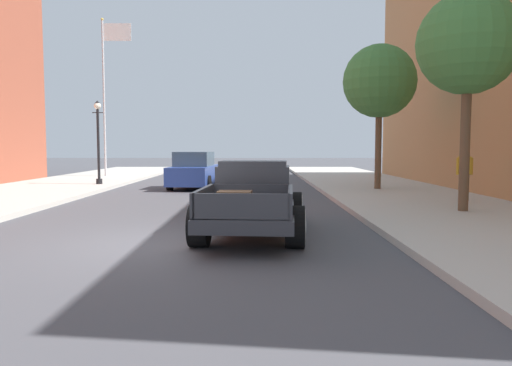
{
  "coord_description": "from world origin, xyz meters",
  "views": [
    {
      "loc": [
        1.85,
        -9.39,
        1.9
      ],
      "look_at": [
        1.91,
        2.49,
        1.0
      ],
      "focal_mm": 34.23,
      "sensor_mm": 36.0,
      "label": 1
    }
  ],
  "objects_px": {
    "street_tree_nearest": "(465,45)",
    "car_background_blue": "(192,171)",
    "hotrod_truck_gunmetal": "(251,199)",
    "street_tree_second": "(377,82)",
    "pedestrian_sidewalk_right": "(462,172)",
    "street_lamp_far": "(95,136)",
    "flagpole": "(105,80)"
  },
  "relations": [
    {
      "from": "hotrod_truck_gunmetal",
      "to": "street_lamp_far",
      "type": "distance_m",
      "value": 14.07
    },
    {
      "from": "hotrod_truck_gunmetal",
      "to": "street_tree_nearest",
      "type": "height_order",
      "value": "street_tree_nearest"
    },
    {
      "from": "street_lamp_far",
      "to": "street_tree_second",
      "type": "relative_size",
      "value": 0.65
    },
    {
      "from": "car_background_blue",
      "to": "pedestrian_sidewalk_right",
      "type": "xyz_separation_m",
      "value": [
        9.44,
        -6.49,
        0.32
      ]
    },
    {
      "from": "car_background_blue",
      "to": "street_tree_nearest",
      "type": "xyz_separation_m",
      "value": [
        8.4,
        -8.91,
        3.82
      ]
    },
    {
      "from": "street_lamp_far",
      "to": "pedestrian_sidewalk_right",
      "type": "bearing_deg",
      "value": -26.73
    },
    {
      "from": "car_background_blue",
      "to": "pedestrian_sidewalk_right",
      "type": "height_order",
      "value": "pedestrian_sidewalk_right"
    },
    {
      "from": "flagpole",
      "to": "hotrod_truck_gunmetal",
      "type": "bearing_deg",
      "value": -64.66
    },
    {
      "from": "hotrod_truck_gunmetal",
      "to": "street_tree_nearest",
      "type": "relative_size",
      "value": 0.86
    },
    {
      "from": "hotrod_truck_gunmetal",
      "to": "car_background_blue",
      "type": "bearing_deg",
      "value": 103.39
    },
    {
      "from": "hotrod_truck_gunmetal",
      "to": "street_lamp_far",
      "type": "height_order",
      "value": "street_lamp_far"
    },
    {
      "from": "hotrod_truck_gunmetal",
      "to": "street_tree_second",
      "type": "xyz_separation_m",
      "value": [
        5.09,
        9.48,
        3.77
      ]
    },
    {
      "from": "hotrod_truck_gunmetal",
      "to": "street_tree_nearest",
      "type": "bearing_deg",
      "value": 23.91
    },
    {
      "from": "street_tree_nearest",
      "to": "pedestrian_sidewalk_right",
      "type": "bearing_deg",
      "value": 66.63
    },
    {
      "from": "hotrod_truck_gunmetal",
      "to": "car_background_blue",
      "type": "distance_m",
      "value": 11.75
    },
    {
      "from": "street_tree_nearest",
      "to": "car_background_blue",
      "type": "bearing_deg",
      "value": 133.31
    },
    {
      "from": "hotrod_truck_gunmetal",
      "to": "street_tree_second",
      "type": "distance_m",
      "value": 11.4
    },
    {
      "from": "hotrod_truck_gunmetal",
      "to": "car_background_blue",
      "type": "xyz_separation_m",
      "value": [
        -2.72,
        11.43,
        0.01
      ]
    },
    {
      "from": "street_lamp_far",
      "to": "street_tree_nearest",
      "type": "distance_m",
      "value": 16.14
    },
    {
      "from": "pedestrian_sidewalk_right",
      "to": "flagpole",
      "type": "height_order",
      "value": "flagpole"
    },
    {
      "from": "pedestrian_sidewalk_right",
      "to": "street_tree_nearest",
      "type": "xyz_separation_m",
      "value": [
        -1.04,
        -2.41,
        3.5
      ]
    },
    {
      "from": "car_background_blue",
      "to": "street_lamp_far",
      "type": "xyz_separation_m",
      "value": [
        -4.51,
        0.53,
        1.62
      ]
    },
    {
      "from": "street_lamp_far",
      "to": "car_background_blue",
      "type": "bearing_deg",
      "value": -6.72
    },
    {
      "from": "hotrod_truck_gunmetal",
      "to": "flagpole",
      "type": "height_order",
      "value": "flagpole"
    },
    {
      "from": "pedestrian_sidewalk_right",
      "to": "street_lamp_far",
      "type": "relative_size",
      "value": 0.43
    },
    {
      "from": "street_tree_nearest",
      "to": "street_tree_second",
      "type": "distance_m",
      "value": 6.99
    },
    {
      "from": "street_lamp_far",
      "to": "flagpole",
      "type": "relative_size",
      "value": 0.42
    },
    {
      "from": "flagpole",
      "to": "pedestrian_sidewalk_right",
      "type": "bearing_deg",
      "value": -40.86
    },
    {
      "from": "pedestrian_sidewalk_right",
      "to": "street_lamp_far",
      "type": "xyz_separation_m",
      "value": [
        -13.95,
        7.03,
        1.3
      ]
    },
    {
      "from": "car_background_blue",
      "to": "pedestrian_sidewalk_right",
      "type": "distance_m",
      "value": 11.46
    },
    {
      "from": "car_background_blue",
      "to": "hotrod_truck_gunmetal",
      "type": "bearing_deg",
      "value": -76.61
    },
    {
      "from": "street_lamp_far",
      "to": "street_tree_second",
      "type": "distance_m",
      "value": 12.75
    }
  ]
}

